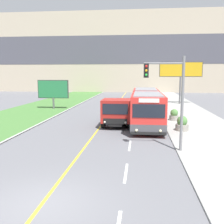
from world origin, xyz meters
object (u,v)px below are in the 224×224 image
city_bus (146,106)px  billboard_small (53,90)px  planter_round_second (174,115)px  dump_truck (117,112)px  billboard_large (181,71)px  car_distant (141,98)px  planter_round_near (182,124)px  traffic_light_mast (170,91)px

city_bus → billboard_small: bearing=145.0°
city_bus → planter_round_second: size_ratio=12.22×
dump_truck → billboard_large: bearing=65.6°
planter_round_second → billboard_large: bearing=79.7°
billboard_small → billboard_large: bearing=22.5°
city_bus → planter_round_second: 2.95m
planter_round_second → billboard_small: bearing=152.8°
city_bus → car_distant: bearing=91.2°
dump_truck → planter_round_second: dump_truck is taller
dump_truck → planter_round_second: 6.00m
car_distant → billboard_large: (5.66, -1.84, 4.22)m
planter_round_near → planter_round_second: planter_round_near is taller
planter_round_near → traffic_light_mast: bearing=-106.2°
billboard_small → planter_round_near: billboard_small is taller
car_distant → traffic_light_mast: 26.61m
dump_truck → traffic_light_mast: (3.62, -7.27, 2.26)m
traffic_light_mast → planter_round_near: traffic_light_mast is taller
car_distant → dump_truck: bearing=-96.5°
car_distant → planter_round_second: 16.53m
car_distant → planter_round_near: bearing=-81.7°
billboard_large → billboard_small: (-16.99, -7.02, -2.43)m
city_bus → dump_truck: (-2.53, -2.09, -0.26)m
traffic_light_mast → dump_truck: bearing=116.5°
billboard_large → billboard_small: 18.54m
city_bus → billboard_large: billboard_large is taller
city_bus → dump_truck: 3.29m
dump_truck → planter_round_second: (5.21, 2.90, -0.69)m
car_distant → billboard_small: bearing=-141.9°
car_distant → planter_round_near: car_distant is taller
city_bus → planter_round_near: bearing=-54.9°
planter_round_near → city_bus: bearing=125.1°
car_distant → planter_round_near: size_ratio=3.72×
planter_round_second → city_bus: bearing=-163.3°
traffic_light_mast → planter_round_second: size_ratio=5.11×
city_bus → billboard_large: bearing=70.8°
traffic_light_mast → billboard_large: bearing=80.3°
dump_truck → traffic_light_mast: 8.43m
dump_truck → car_distant: dump_truck is taller
billboard_large → planter_round_second: (-2.63, -14.41, -4.36)m
billboard_small → city_bus: bearing=-35.0°
dump_truck → planter_round_near: dump_truck is taller
planter_round_near → planter_round_second: size_ratio=1.08×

